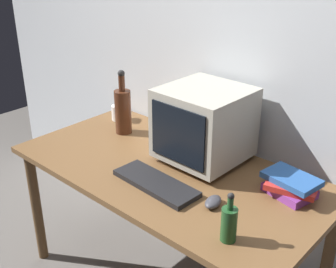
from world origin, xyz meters
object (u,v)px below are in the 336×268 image
crt_monitor (204,124)px  book_stack (291,185)px  bottle_tall (123,110)px  bottle_short (229,223)px  keyboard (156,183)px  computer_mouse (213,202)px  mug (119,113)px

crt_monitor → book_stack: bearing=0.4°
crt_monitor → book_stack: (0.47, 0.00, -0.15)m
bottle_tall → book_stack: bottle_tall is taller
bottle_short → keyboard: bearing=168.3°
bottle_tall → bottle_short: bearing=-21.5°
book_stack → computer_mouse: bearing=-123.7°
bottle_short → book_stack: bearing=86.9°
crt_monitor → book_stack: 0.49m
crt_monitor → keyboard: crt_monitor is taller
keyboard → bottle_short: size_ratio=2.09×
bottle_tall → mug: 0.21m
book_stack → keyboard: bearing=-145.0°
computer_mouse → book_stack: bearing=43.4°
keyboard → book_stack: bearing=37.9°
bottle_tall → bottle_short: 1.06m
crt_monitor → bottle_tall: 0.54m
crt_monitor → mug: (-0.69, 0.06, -0.15)m
crt_monitor → computer_mouse: crt_monitor is taller
computer_mouse → bottle_short: size_ratio=0.50×
bottle_tall → mug: (-0.16, 0.10, -0.09)m
keyboard → bottle_short: bottle_short is taller
computer_mouse → book_stack: (0.19, 0.29, 0.03)m
mug → computer_mouse: bearing=-19.9°
mug → bottle_short: bearing=-23.2°
keyboard → computer_mouse: bearing=11.8°
computer_mouse → mug: bearing=147.2°
crt_monitor → mug: 0.71m
bottle_tall → bottle_short: size_ratio=1.81×
book_stack → bottle_tall: bearing=-177.6°
mug → book_stack: bearing=-3.0°
keyboard → mug: (-0.69, 0.40, 0.03)m
crt_monitor → bottle_short: crt_monitor is taller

